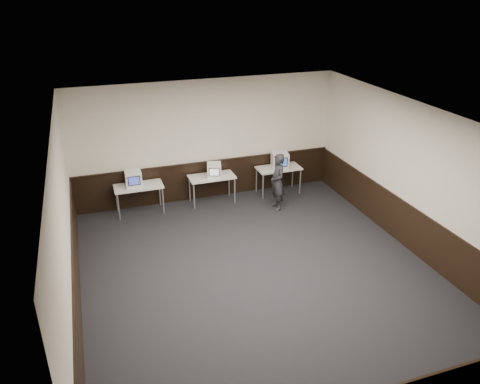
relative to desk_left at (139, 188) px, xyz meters
name	(u,v)px	position (x,y,z in m)	size (l,w,h in m)	color
floor	(261,276)	(1.90, -3.60, -0.68)	(8.00, 8.00, 0.00)	black
ceiling	(264,122)	(1.90, -3.60, 2.52)	(8.00, 8.00, 0.00)	white
back_wall	(207,141)	(1.90, 0.40, 0.92)	(7.00, 7.00, 0.00)	silver
front_wall	(390,352)	(1.90, -7.60, 0.92)	(7.00, 7.00, 0.00)	silver
left_wall	(65,235)	(-1.60, -3.60, 0.92)	(8.00, 8.00, 0.00)	silver
right_wall	(418,181)	(5.40, -3.60, 0.92)	(8.00, 8.00, 0.00)	silver
wainscot_back	(208,179)	(1.90, 0.38, -0.18)	(6.98, 0.04, 1.00)	black
wainscot_left	(76,289)	(-1.58, -3.60, -0.18)	(0.04, 7.98, 1.00)	black
wainscot_right	(409,227)	(5.38, -3.60, -0.18)	(0.04, 7.98, 1.00)	black
wainscot_rail	(208,162)	(1.90, 0.36, 0.34)	(6.98, 0.06, 0.04)	black
desk_left	(139,188)	(0.00, 0.00, 0.00)	(1.20, 0.60, 0.75)	silver
desk_center	(212,179)	(1.90, 0.00, 0.00)	(1.20, 0.60, 0.75)	silver
desk_right	(279,170)	(3.80, 0.00, 0.00)	(1.20, 0.60, 0.75)	silver
emac_left	(133,178)	(-0.10, 0.03, 0.27)	(0.41, 0.44, 0.40)	white
emac_center	(214,170)	(1.96, -0.04, 0.25)	(0.45, 0.46, 0.36)	white
emac_right	(280,160)	(3.82, -0.01, 0.29)	(0.53, 0.54, 0.44)	white
person	(277,182)	(3.38, -0.90, 0.07)	(0.54, 0.36, 1.49)	#24252A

